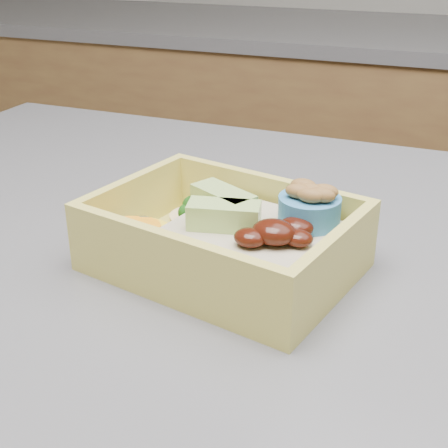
% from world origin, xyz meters
% --- Properties ---
extents(bento_box, '(0.20, 0.17, 0.07)m').
position_xyz_m(bento_box, '(-0.17, -0.02, 0.94)').
color(bento_box, '#D3C657').
rests_on(bento_box, island).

